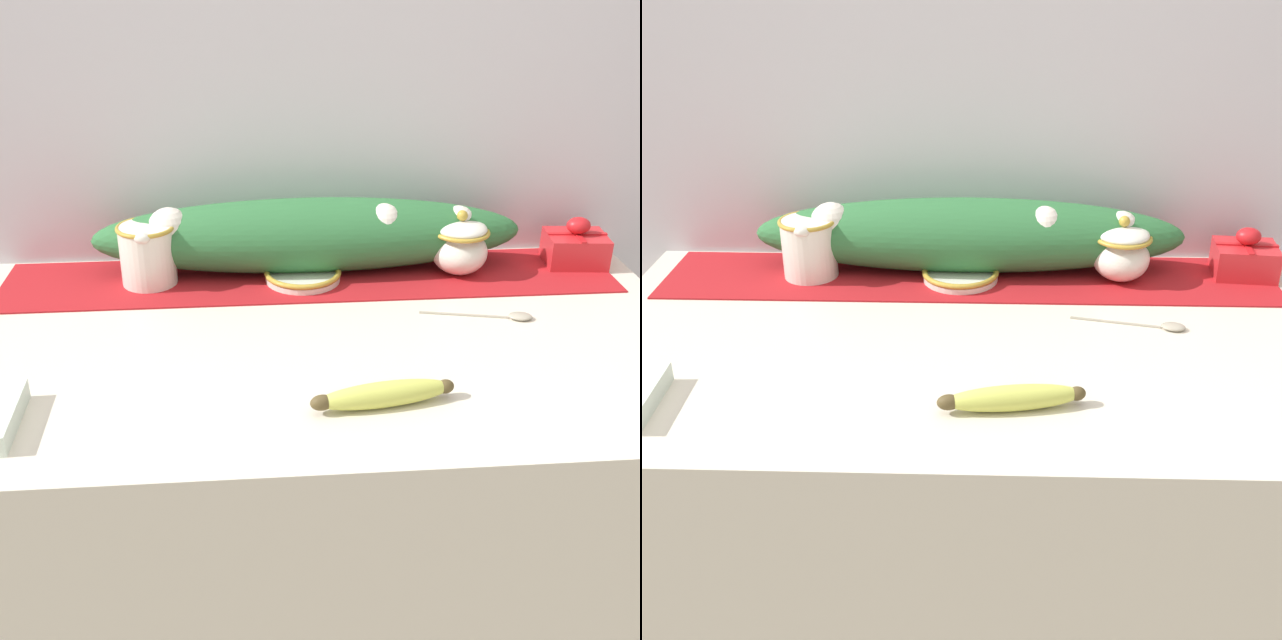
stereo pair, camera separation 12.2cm
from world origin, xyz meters
TOP-DOWN VIEW (x-y plane):
  - countertop at (0.00, 0.00)m, footprint 1.22×0.70m
  - back_wall at (0.00, 0.37)m, footprint 2.02×0.04m
  - table_runner at (0.00, 0.23)m, footprint 1.12×0.22m
  - cream_pitcher at (-0.29, 0.23)m, footprint 0.10×0.12m
  - sugar_bowl at (0.28, 0.23)m, footprint 0.11×0.11m
  - small_dish at (-0.01, 0.22)m, footprint 0.14×0.14m
  - banana at (0.07, -0.21)m, footprint 0.21×0.07m
  - spoon at (0.32, 0.04)m, footprint 0.19×0.06m
  - gift_box at (0.51, 0.26)m, footprint 0.12×0.10m
  - poinsettia_garland at (-0.00, 0.27)m, footprint 0.79×0.15m

SIDE VIEW (x-z plane):
  - countertop at x=0.00m, z-range 0.00..0.90m
  - table_runner at x=0.00m, z-range 0.90..0.90m
  - spoon at x=0.32m, z-range 0.90..0.91m
  - small_dish at x=-0.01m, z-range 0.90..0.92m
  - banana at x=0.07m, z-range 0.90..0.93m
  - gift_box at x=0.51m, z-range 0.89..0.98m
  - sugar_bowl at x=0.28m, z-range 0.89..1.01m
  - cream_pitcher at x=-0.29m, z-range 0.90..1.01m
  - poinsettia_garland at x=0.00m, z-range 0.90..1.04m
  - back_wall at x=0.00m, z-range 0.00..2.40m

